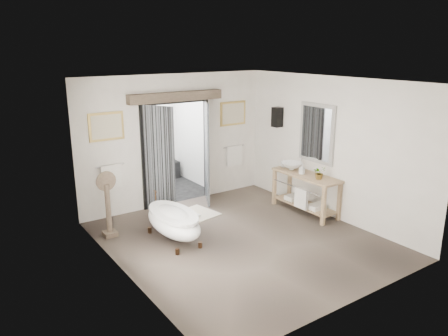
{
  "coord_description": "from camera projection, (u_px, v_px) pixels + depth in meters",
  "views": [
    {
      "loc": [
        -4.48,
        -5.91,
        3.47
      ],
      "look_at": [
        0.0,
        0.6,
        1.25
      ],
      "focal_mm": 35.0,
      "sensor_mm": 36.0,
      "label": 1
    }
  ],
  "objects": [
    {
      "name": "back_wall_dressing",
      "position": [
        179.0,
        137.0,
        9.48
      ],
      "size": [
        3.82,
        0.76,
        2.52
      ],
      "color": "black",
      "rests_on": "ground_plane"
    },
    {
      "name": "soap_bottle_a",
      "position": [
        302.0,
        169.0,
        9.21
      ],
      "size": [
        0.12,
        0.13,
        0.21
      ],
      "primitive_type": "imported",
      "rotation": [
        0.0,
        0.0,
        0.36
      ],
      "color": "gray",
      "rests_on": "vanity"
    },
    {
      "name": "basin",
      "position": [
        292.0,
        166.0,
        9.54
      ],
      "size": [
        0.53,
        0.53,
        0.16
      ],
      "primitive_type": "imported",
      "rotation": [
        0.0,
        0.0,
        0.13
      ],
      "color": "white",
      "rests_on": "vanity"
    },
    {
      "name": "ground_plane",
      "position": [
        242.0,
        240.0,
        8.07
      ],
      "size": [
        5.0,
        5.0,
        0.0
      ],
      "primitive_type": "plane",
      "color": "brown"
    },
    {
      "name": "pedestal_mirror",
      "position": [
        108.0,
        209.0,
        8.11
      ],
      "size": [
        0.38,
        0.24,
        1.27
      ],
      "color": "brown",
      "rests_on": "ground_plane"
    },
    {
      "name": "shower_room",
      "position": [
        148.0,
        151.0,
        10.99
      ],
      "size": [
        2.22,
        2.01,
        2.51
      ],
      "color": "black",
      "rests_on": "ground_plane"
    },
    {
      "name": "plant",
      "position": [
        319.0,
        173.0,
        8.85
      ],
      "size": [
        0.28,
        0.25,
        0.28
      ],
      "primitive_type": "imported",
      "rotation": [
        0.0,
        0.0,
        -0.16
      ],
      "color": "gray",
      "rests_on": "vanity"
    },
    {
      "name": "vanity",
      "position": [
        305.0,
        190.0,
        9.3
      ],
      "size": [
        0.57,
        1.6,
        0.85
      ],
      "color": "tan",
      "rests_on": "ground_plane"
    },
    {
      "name": "clawfoot_tub",
      "position": [
        173.0,
        221.0,
        7.98
      ],
      "size": [
        0.7,
        1.56,
        0.76
      ],
      "color": "#412918",
      "rests_on": "ground_plane"
    },
    {
      "name": "soap_bottle_b",
      "position": [
        284.0,
        164.0,
        9.72
      ],
      "size": [
        0.14,
        0.14,
        0.17
      ],
      "primitive_type": "imported",
      "rotation": [
        0.0,
        0.0,
        0.07
      ],
      "color": "gray",
      "rests_on": "vanity"
    },
    {
      "name": "slippers",
      "position": [
        191.0,
        216.0,
        9.12
      ],
      "size": [
        0.34,
        0.25,
        0.05
      ],
      "color": "silver",
      "rests_on": "rug"
    },
    {
      "name": "rug",
      "position": [
        188.0,
        217.0,
        9.17
      ],
      "size": [
        1.33,
        1.01,
        0.01
      ],
      "primitive_type": "cube",
      "rotation": [
        0.0,
        0.0,
        0.19
      ],
      "color": "beige",
      "rests_on": "ground_plane"
    },
    {
      "name": "room_shell",
      "position": [
        246.0,
        143.0,
        7.45
      ],
      "size": [
        4.52,
        5.02,
        2.91
      ],
      "color": "silver",
      "rests_on": "ground_plane"
    }
  ]
}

